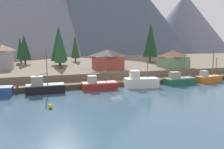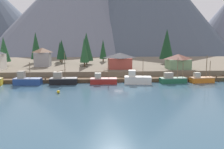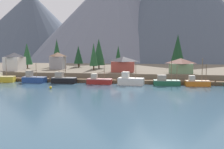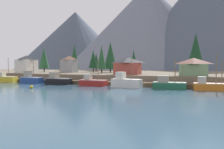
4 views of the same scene
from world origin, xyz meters
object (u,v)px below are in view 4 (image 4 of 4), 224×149
(fishing_boat_blue, at_px, (31,79))
(house_green, at_px, (193,67))
(conifer_mid_right, at_px, (102,57))
(fishing_boat_black, at_px, (58,80))
(fishing_boat_red, at_px, (93,82))
(conifer_centre, at_px, (74,56))
(conifer_back_right, at_px, (96,61))
(conifer_far_left, at_px, (44,58))
(house_grey, at_px, (69,64))
(conifer_near_right, at_px, (134,59))
(conifer_mid_left, at_px, (110,55))
(fishing_boat_orange, at_px, (209,86))
(channel_buoy, at_px, (31,87))
(house_white, at_px, (27,64))
(fishing_boat_yellow, at_px, (6,79))
(fishing_boat_green, at_px, (168,84))
(fishing_boat_white, at_px, (126,82))
(conifer_near_left, at_px, (196,51))
(house_red, at_px, (128,66))
(conifer_back_left, at_px, (93,59))

(fishing_boat_blue, bearing_deg, house_green, 17.71)
(fishing_boat_blue, xyz_separation_m, conifer_mid_right, (14.21, 18.57, 7.00))
(fishing_boat_black, height_order, fishing_boat_red, fishing_boat_black)
(fishing_boat_red, xyz_separation_m, conifer_centre, (-25.44, 32.33, 8.35))
(conifer_back_right, xyz_separation_m, conifer_far_left, (-17.08, -14.54, 0.95))
(house_grey, distance_m, conifer_near_right, 26.44)
(fishing_boat_blue, height_order, conifer_mid_left, conifer_mid_left)
(fishing_boat_orange, distance_m, channel_buoy, 38.87)
(fishing_boat_blue, distance_m, conifer_far_left, 27.19)
(house_white, bearing_deg, conifer_mid_left, 26.64)
(fishing_boat_yellow, height_order, conifer_centre, conifer_centre)
(conifer_far_left, bearing_deg, conifer_centre, 50.23)
(fishing_boat_green, distance_m, house_grey, 44.53)
(conifer_near_right, bearing_deg, fishing_boat_white, -77.42)
(conifer_near_right, distance_m, conifer_far_left, 37.50)
(fishing_boat_blue, relative_size, fishing_boat_black, 0.87)
(conifer_near_left, relative_size, conifer_near_right, 1.42)
(fishing_boat_black, bearing_deg, fishing_boat_yellow, -178.54)
(conifer_near_left, distance_m, conifer_centre, 50.69)
(fishing_boat_orange, height_order, house_green, fishing_boat_orange)
(fishing_boat_black, height_order, house_grey, house_grey)
(fishing_boat_black, xyz_separation_m, conifer_far_left, (-23.17, 22.14, 7.17))
(fishing_boat_red, height_order, conifer_near_right, conifer_near_right)
(house_red, relative_size, house_grey, 1.20)
(conifer_mid_left, bearing_deg, conifer_far_left, -172.97)
(house_white, distance_m, conifer_near_left, 59.76)
(conifer_near_left, bearing_deg, fishing_boat_red, -134.10)
(fishing_boat_white, distance_m, house_grey, 36.37)
(house_green, distance_m, conifer_back_right, 48.62)
(fishing_boat_black, xyz_separation_m, channel_buoy, (0.54, -10.68, -0.80))
(fishing_boat_yellow, distance_m, fishing_boat_green, 48.64)
(fishing_boat_blue, distance_m, conifer_near_right, 42.10)
(house_white, distance_m, conifer_centre, 22.28)
(house_red, relative_size, conifer_back_left, 0.85)
(conifer_far_left, bearing_deg, fishing_boat_white, -27.82)
(fishing_boat_black, bearing_deg, conifer_near_right, 71.74)
(conifer_centre, bearing_deg, conifer_mid_left, -18.35)
(fishing_boat_white, xyz_separation_m, conifer_near_left, (15.66, 26.13, 8.81))
(fishing_boat_green, relative_size, fishing_boat_orange, 0.96)
(conifer_back_left, bearing_deg, conifer_near_right, 16.96)
(conifer_mid_right, relative_size, conifer_centre, 0.82)
(house_red, bearing_deg, fishing_boat_black, -143.51)
(fishing_boat_black, bearing_deg, conifer_mid_right, 75.08)
(fishing_boat_yellow, bearing_deg, fishing_boat_blue, -6.95)
(fishing_boat_yellow, height_order, conifer_near_left, conifer_near_left)
(fishing_boat_blue, bearing_deg, conifer_mid_left, 64.48)
(fishing_boat_yellow, height_order, conifer_mid_right, conifer_mid_right)
(fishing_boat_red, relative_size, house_green, 1.01)
(fishing_boat_green, bearing_deg, conifer_mid_right, 139.75)
(fishing_boat_blue, bearing_deg, fishing_boat_yellow, -173.66)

